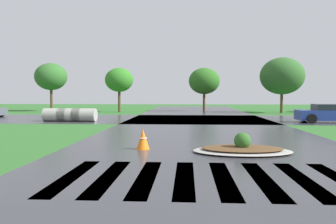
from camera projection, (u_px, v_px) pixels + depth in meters
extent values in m
cube|color=#35353A|center=(209.00, 145.00, 12.71)|extent=(10.65, 80.00, 0.01)
cube|color=#35353A|center=(198.00, 119.00, 25.99)|extent=(90.00, 9.59, 0.01)
cube|color=white|center=(72.00, 176.00, 7.95)|extent=(0.45, 3.54, 0.01)
cube|color=white|center=(109.00, 177.00, 7.90)|extent=(0.45, 3.54, 0.01)
cube|color=white|center=(146.00, 177.00, 7.85)|extent=(0.45, 3.54, 0.01)
cube|color=white|center=(185.00, 178.00, 7.79)|extent=(0.45, 3.54, 0.01)
cube|color=white|center=(223.00, 178.00, 7.74)|extent=(0.45, 3.54, 0.01)
cube|color=white|center=(262.00, 179.00, 7.69)|extent=(0.45, 3.54, 0.01)
cube|color=white|center=(302.00, 180.00, 7.64)|extent=(0.45, 3.54, 0.01)
ellipsoid|color=#9E9B93|center=(242.00, 151.00, 11.15)|extent=(3.31, 2.01, 0.12)
ellipsoid|color=brown|center=(242.00, 148.00, 11.15)|extent=(2.71, 1.65, 0.10)
sphere|color=#2D6023|center=(242.00, 141.00, 11.13)|extent=(0.56, 0.56, 0.56)
cube|color=navy|center=(331.00, 115.00, 22.80)|extent=(4.55, 1.96, 0.69)
cube|color=#1E232B|center=(329.00, 107.00, 22.78)|extent=(2.07, 1.62, 0.41)
cylinder|color=black|center=(304.00, 117.00, 23.87)|extent=(0.65, 0.25, 0.64)
cylinder|color=black|center=(312.00, 119.00, 22.09)|extent=(0.65, 0.25, 0.64)
cylinder|color=black|center=(1.00, 113.00, 28.92)|extent=(0.64, 0.23, 0.64)
cylinder|color=#9E9B93|center=(56.00, 115.00, 23.82)|extent=(1.71, 1.01, 0.94)
cylinder|color=#9E9B93|center=(70.00, 115.00, 23.71)|extent=(1.71, 1.01, 0.94)
cylinder|color=#9E9B93|center=(84.00, 115.00, 23.61)|extent=(1.71, 1.01, 0.94)
cone|color=orange|center=(143.00, 139.00, 11.80)|extent=(0.47, 0.47, 0.73)
torus|color=white|center=(143.00, 138.00, 11.80)|extent=(0.28, 0.28, 0.04)
cube|color=orange|center=(143.00, 149.00, 11.82)|extent=(0.36, 0.36, 0.03)
cylinder|color=#4C3823|center=(51.00, 100.00, 37.51)|extent=(0.28, 0.28, 2.66)
ellipsoid|color=#306628|center=(51.00, 77.00, 37.37)|extent=(3.56, 3.56, 3.03)
cylinder|color=#4C3823|center=(119.00, 101.00, 35.84)|extent=(0.28, 0.28, 2.41)
ellipsoid|color=#307A22|center=(119.00, 80.00, 35.71)|extent=(3.02, 3.02, 2.57)
cylinder|color=#4C3823|center=(204.00, 102.00, 37.21)|extent=(0.28, 0.28, 2.20)
ellipsoid|color=#2C6620|center=(204.00, 81.00, 37.09)|extent=(3.44, 3.44, 2.93)
cylinder|color=#4C3823|center=(282.00, 102.00, 34.26)|extent=(0.28, 0.28, 2.24)
ellipsoid|color=#2F5F28|center=(282.00, 76.00, 34.12)|extent=(4.46, 4.46, 3.79)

